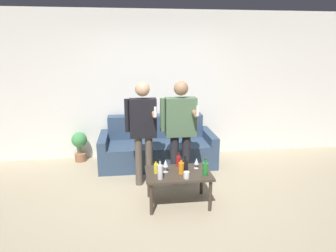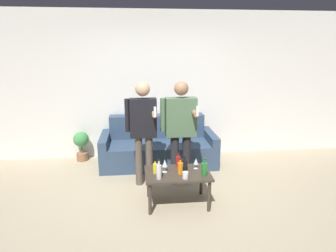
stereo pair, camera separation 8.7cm
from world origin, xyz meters
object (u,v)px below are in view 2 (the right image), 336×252
(couch, at_px, (158,147))
(person_standing_left, at_px, (143,126))
(person_standing_right, at_px, (181,126))
(coffee_table, at_px, (177,176))
(bottle_orange, at_px, (155,168))

(couch, relative_size, person_standing_left, 1.29)
(person_standing_right, bearing_deg, couch, 107.04)
(couch, relative_size, coffee_table, 2.37)
(coffee_table, relative_size, bottle_orange, 4.74)
(couch, bearing_deg, coffee_table, -84.66)
(bottle_orange, distance_m, person_standing_left, 0.77)
(coffee_table, bearing_deg, person_standing_right, 78.48)
(coffee_table, distance_m, person_standing_right, 0.83)
(bottle_orange, xyz_separation_m, person_standing_left, (-0.13, 0.64, 0.41))
(couch, distance_m, person_standing_right, 1.11)
(person_standing_right, bearing_deg, coffee_table, -101.52)
(couch, height_order, coffee_table, couch)
(person_standing_left, bearing_deg, bottle_orange, -78.15)
(person_standing_right, bearing_deg, person_standing_left, 178.63)
(bottle_orange, xyz_separation_m, person_standing_right, (0.42, 0.63, 0.39))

